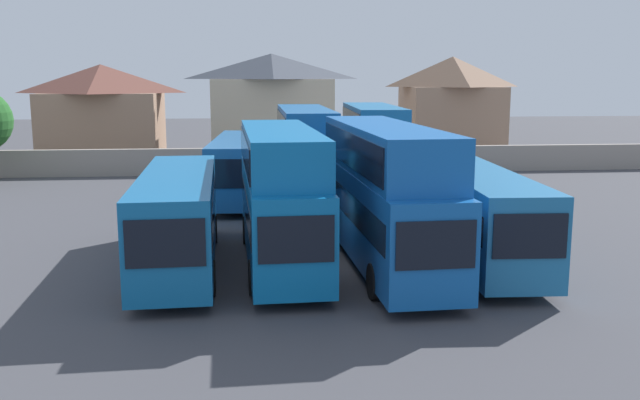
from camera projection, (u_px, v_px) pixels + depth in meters
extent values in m
plane|color=#424247|center=(296.00, 186.00, 42.37)|extent=(140.00, 140.00, 0.00)
cube|color=gray|center=(290.00, 161.00, 47.72)|extent=(56.00, 0.50, 1.80)
cube|color=#115F9A|center=(178.00, 216.00, 24.14)|extent=(2.88, 11.15, 2.96)
cube|color=black|center=(165.00, 243.00, 18.67)|extent=(2.15, 0.16, 1.33)
cube|color=black|center=(178.00, 206.00, 24.08)|extent=(2.89, 10.27, 0.93)
cylinder|color=black|center=(210.00, 278.00, 21.18)|extent=(0.34, 1.11, 1.10)
cylinder|color=black|center=(135.00, 281.00, 20.87)|extent=(0.34, 1.11, 1.10)
cylinder|color=black|center=(213.00, 230.00, 27.87)|extent=(0.34, 1.11, 1.10)
cylinder|color=black|center=(156.00, 231.00, 27.56)|extent=(0.34, 1.11, 1.10)
cube|color=#0C63A7|center=(281.00, 214.00, 24.43)|extent=(2.81, 10.78, 2.95)
cube|color=black|center=(296.00, 240.00, 19.13)|extent=(2.13, 0.16, 1.33)
cube|color=black|center=(281.00, 204.00, 24.36)|extent=(2.81, 9.92, 0.93)
cube|color=#0C63A7|center=(280.00, 150.00, 24.29)|extent=(2.74, 10.24, 1.51)
cube|color=black|center=(280.00, 150.00, 24.29)|extent=(2.81, 9.71, 1.06)
cylinder|color=black|center=(325.00, 275.00, 21.57)|extent=(0.34, 1.11, 1.10)
cylinder|color=black|center=(254.00, 277.00, 21.27)|extent=(0.34, 1.11, 1.10)
cylinder|color=black|center=(302.00, 229.00, 28.03)|extent=(0.34, 1.11, 1.10)
cylinder|color=black|center=(247.00, 230.00, 27.74)|extent=(0.34, 1.11, 1.10)
cube|color=#1255A5|center=(385.00, 215.00, 24.34)|extent=(2.97, 11.90, 2.95)
cube|color=black|center=(436.00, 245.00, 18.50)|extent=(2.21, 0.17, 1.33)
cube|color=black|center=(385.00, 205.00, 24.28)|extent=(2.97, 10.95, 0.93)
cube|color=#1255A5|center=(384.00, 149.00, 24.22)|extent=(2.90, 11.30, 1.65)
cube|color=black|center=(384.00, 149.00, 24.22)|extent=(2.96, 10.72, 1.15)
cylinder|color=black|center=(449.00, 278.00, 21.15)|extent=(0.34, 1.11, 1.10)
cylinder|color=black|center=(375.00, 281.00, 20.84)|extent=(0.34, 1.11, 1.10)
cylinder|color=black|center=(391.00, 227.00, 28.29)|extent=(0.34, 1.11, 1.10)
cylinder|color=black|center=(336.00, 229.00, 27.98)|extent=(0.34, 1.11, 1.10)
cube|color=#1D659B|center=(477.00, 211.00, 25.15)|extent=(2.96, 11.10, 2.90)
cube|color=black|center=(530.00, 236.00, 19.66)|extent=(2.14, 0.18, 1.31)
cube|color=black|center=(477.00, 202.00, 25.09)|extent=(2.96, 10.23, 0.91)
cylinder|color=black|center=(539.00, 270.00, 22.07)|extent=(0.35, 1.11, 1.10)
cylinder|color=black|center=(469.00, 271.00, 21.96)|extent=(0.35, 1.11, 1.10)
cylinder|color=black|center=(480.00, 225.00, 28.78)|extent=(0.35, 1.11, 1.10)
cylinder|color=black|center=(426.00, 225.00, 28.67)|extent=(0.35, 1.11, 1.10)
cube|color=#1E5994|center=(239.00, 166.00, 37.25)|extent=(3.07, 11.07, 3.00)
cube|color=black|center=(230.00, 174.00, 31.78)|extent=(2.17, 0.20, 1.35)
cube|color=black|center=(238.00, 160.00, 37.18)|extent=(3.06, 10.20, 0.94)
cylinder|color=black|center=(257.00, 201.00, 34.18)|extent=(0.36, 1.12, 1.10)
cylinder|color=black|center=(211.00, 202.00, 34.09)|extent=(0.36, 1.12, 1.10)
cylinder|color=black|center=(263.00, 181.00, 40.86)|extent=(0.36, 1.12, 1.10)
cylinder|color=black|center=(224.00, 181.00, 40.77)|extent=(0.36, 1.12, 1.10)
cube|color=#165698|center=(305.00, 166.00, 37.44)|extent=(2.58, 11.46, 2.93)
cube|color=black|center=(315.00, 175.00, 31.74)|extent=(2.26, 0.08, 1.32)
cube|color=black|center=(305.00, 160.00, 37.38)|extent=(2.62, 10.55, 0.92)
cube|color=#165698|center=(305.00, 124.00, 37.32)|extent=(2.53, 10.89, 1.64)
cube|color=black|center=(305.00, 124.00, 37.32)|extent=(2.62, 10.32, 1.15)
cylinder|color=black|center=(335.00, 201.00, 34.30)|extent=(0.30, 1.10, 1.10)
cylinder|color=black|center=(287.00, 202.00, 34.07)|extent=(0.30, 1.10, 1.10)
cylinder|color=black|center=(321.00, 180.00, 41.26)|extent=(0.30, 1.10, 1.10)
cylinder|color=black|center=(281.00, 180.00, 41.03)|extent=(0.30, 1.10, 1.10)
cube|color=#18619A|center=(373.00, 163.00, 37.77)|extent=(2.91, 10.25, 3.18)
cube|color=black|center=(387.00, 169.00, 32.69)|extent=(2.17, 0.18, 1.43)
cube|color=black|center=(373.00, 156.00, 37.70)|extent=(2.92, 9.44, 1.00)
cube|color=#18619A|center=(373.00, 120.00, 37.60)|extent=(2.84, 9.74, 1.51)
cube|color=black|center=(373.00, 120.00, 37.60)|extent=(2.91, 9.24, 1.06)
cylinder|color=black|center=(403.00, 198.00, 34.98)|extent=(0.35, 1.11, 1.10)
cylinder|color=black|center=(358.00, 199.00, 34.86)|extent=(0.35, 1.11, 1.10)
cylinder|color=black|center=(385.00, 180.00, 41.16)|extent=(0.35, 1.11, 1.10)
cylinder|color=black|center=(347.00, 180.00, 41.04)|extent=(0.35, 1.11, 1.10)
cube|color=#9E7A60|center=(104.00, 126.00, 55.48)|extent=(8.96, 7.00, 5.31)
pyramid|color=brown|center=(101.00, 79.00, 54.81)|extent=(9.41, 7.35, 2.22)
cube|color=#C6B293|center=(272.00, 119.00, 55.55)|extent=(9.32, 6.78, 6.40)
pyramid|color=#3D424C|center=(271.00, 66.00, 54.81)|extent=(9.79, 7.12, 1.97)
cube|color=#9E7A60|center=(451.00, 121.00, 58.71)|extent=(7.70, 6.66, 5.75)
pyramid|color=brown|center=(453.00, 72.00, 57.98)|extent=(8.09, 6.99, 2.49)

